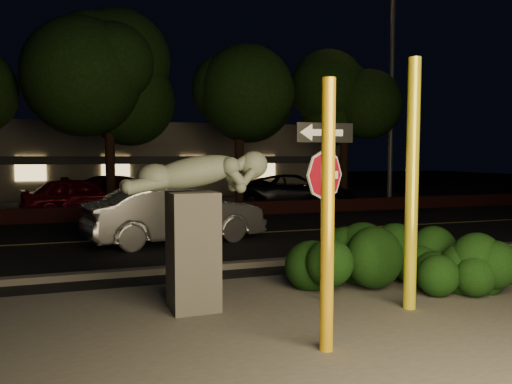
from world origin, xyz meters
TOP-DOWN VIEW (x-y plane):
  - ground at (0.00, 10.00)m, footprint 90.00×90.00m
  - patio at (0.00, -1.00)m, footprint 14.00×6.00m
  - road at (0.00, 7.00)m, footprint 80.00×8.00m
  - lane_marking at (0.00, 7.00)m, footprint 80.00×0.12m
  - curb at (0.00, 2.90)m, footprint 80.00×0.25m
  - brick_wall at (0.00, 11.30)m, footprint 40.00×0.35m
  - parking_lot at (0.00, 17.00)m, footprint 40.00×12.00m
  - building at (0.00, 24.99)m, footprint 22.00×10.20m
  - tree_far_b at (-2.50, 13.20)m, footprint 5.20×5.20m
  - tree_far_c at (2.50, 12.80)m, footprint 4.80×4.80m
  - tree_far_d at (7.50, 13.30)m, footprint 4.40×4.40m
  - yellow_pole_left at (-0.68, -1.52)m, footprint 0.16×0.16m
  - yellow_pole_right at (1.17, -0.49)m, footprint 0.18×0.18m
  - signpost at (0.15, 0.23)m, footprint 0.93×0.07m
  - sculpture at (-1.78, 0.48)m, footprint 2.16×0.70m
  - hedge_center at (0.64, 0.89)m, footprint 2.38×1.70m
  - hedge_right at (2.21, 0.85)m, footprint 1.80×1.06m
  - hedge_far_right at (2.51, 0.01)m, footprint 1.68×1.11m
  - streetlight at (9.44, 13.03)m, footprint 1.49×0.78m
  - silver_sedan at (-1.15, 6.17)m, footprint 4.76×2.48m
  - parked_car_red at (-3.63, 13.47)m, footprint 4.41×2.35m
  - parked_car_darkred at (-1.93, 14.87)m, footprint 5.02×2.39m
  - parked_car_dark at (5.11, 13.10)m, footprint 5.67×4.25m

SIDE VIEW (x-z plane):
  - ground at x=0.00m, z-range 0.00..0.00m
  - road at x=0.00m, z-range 0.00..0.01m
  - parking_lot at x=0.00m, z-range 0.00..0.01m
  - patio at x=0.00m, z-range 0.00..0.02m
  - lane_marking at x=0.00m, z-range 0.02..0.02m
  - curb at x=0.00m, z-range 0.00..0.12m
  - brick_wall at x=0.00m, z-range 0.00..0.50m
  - hedge_center at x=0.64m, z-range 0.00..1.13m
  - hedge_far_right at x=2.51m, z-range 0.00..1.13m
  - hedge_right at x=2.21m, z-range 0.00..1.13m
  - parked_car_darkred at x=-1.93m, z-range 0.00..1.41m
  - parked_car_red at x=-3.63m, z-range 0.00..1.43m
  - parked_car_dark at x=5.11m, z-range 0.00..1.43m
  - silver_sedan at x=-1.15m, z-range 0.00..1.49m
  - sculpture at x=-1.78m, z-range 0.27..2.58m
  - yellow_pole_left at x=-0.68m, z-range 0.00..3.10m
  - yellow_pole_right at x=1.17m, z-range 0.00..3.62m
  - signpost at x=0.15m, z-range 0.58..3.31m
  - building at x=0.00m, z-range 0.00..4.00m
  - tree_far_d at x=7.50m, z-range 1.71..9.13m
  - tree_far_c at x=2.50m, z-range 1.74..9.58m
  - tree_far_b at x=-2.50m, z-range 1.85..10.26m
  - streetlight at x=9.44m, z-range 0.99..11.45m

